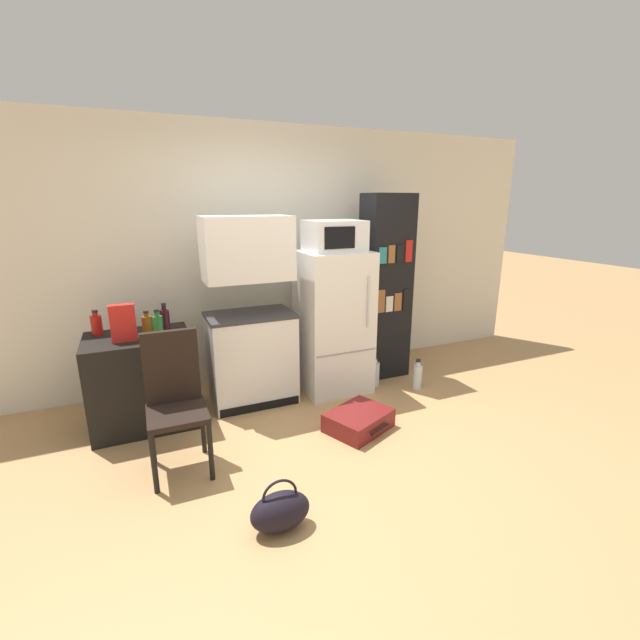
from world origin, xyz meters
TOP-DOWN VIEW (x-y plane):
  - ground_plane at (0.00, 0.00)m, footprint 24.00×24.00m
  - wall_back at (0.20, 2.00)m, footprint 6.40×0.10m
  - side_table at (-1.28, 1.29)m, footprint 0.83×0.61m
  - kitchen_hutch at (-0.30, 1.35)m, footprint 0.80×0.51m
  - refrigerator at (0.53, 1.30)m, footprint 0.66×0.62m
  - microwave at (0.53, 1.30)m, footprint 0.52×0.44m
  - bookshelf at (1.20, 1.43)m, footprint 0.49×0.35m
  - bottle_green_tall at (-1.11, 1.10)m, footprint 0.08×0.08m
  - bottle_ketchup_red at (-1.57, 1.48)m, footprint 0.09×0.09m
  - bottle_wine_dark at (-1.05, 1.25)m, footprint 0.08×0.08m
  - bottle_amber_beer at (-1.19, 1.27)m, footprint 0.08×0.08m
  - cereal_box at (-1.36, 1.19)m, footprint 0.19×0.07m
  - chair at (-1.07, 0.54)m, footprint 0.40×0.41m
  - suitcase_large_flat at (0.37, 0.45)m, footprint 0.63×0.57m
  - handbag at (-0.60, -0.38)m, footprint 0.36×0.20m
  - water_bottle_front at (1.32, 0.94)m, footprint 0.09×0.09m
  - water_bottle_middle at (0.95, 1.17)m, footprint 0.10×0.10m

SIDE VIEW (x-z plane):
  - ground_plane at x=0.00m, z-range 0.00..0.00m
  - suitcase_large_flat at x=0.37m, z-range 0.00..0.16m
  - handbag at x=-0.60m, z-range -0.04..0.29m
  - water_bottle_front at x=1.32m, z-range -0.03..0.29m
  - water_bottle_middle at x=0.95m, z-range -0.03..0.30m
  - side_table at x=-1.28m, z-range 0.00..0.79m
  - chair at x=-1.07m, z-range 0.08..1.08m
  - refrigerator at x=0.53m, z-range 0.00..1.41m
  - kitchen_hutch at x=-0.30m, z-range -0.07..1.68m
  - bottle_ketchup_red at x=-1.57m, z-range 0.78..0.98m
  - bottle_amber_beer at x=-1.19m, z-range 0.78..0.99m
  - bottle_green_tall at x=-1.11m, z-range 0.77..1.03m
  - bottle_wine_dark at x=-1.05m, z-range 0.77..1.04m
  - cereal_box at x=-1.36m, z-range 0.79..1.09m
  - bookshelf at x=1.20m, z-range 0.00..1.95m
  - wall_back at x=0.20m, z-range 0.00..2.62m
  - microwave at x=0.53m, z-range 1.41..1.70m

